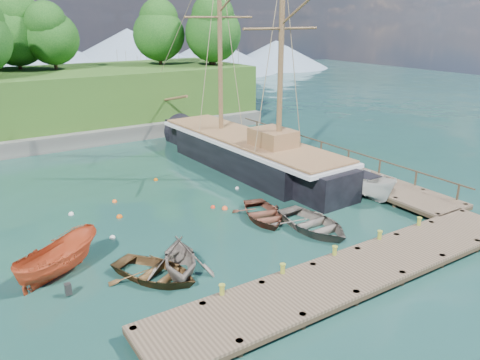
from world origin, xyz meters
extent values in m
plane|color=#153C2C|center=(0.00, 0.00, 0.00)|extent=(160.00, 160.00, 0.00)
cube|color=#4C3D30|center=(2.00, -6.50, 0.54)|extent=(20.00, 3.20, 0.12)
cube|color=#302719|center=(2.00, -6.50, 0.38)|extent=(20.00, 3.20, 0.20)
cylinder|color=#302719|center=(-7.70, -5.20, 0.05)|extent=(0.28, 0.28, 1.10)
cylinder|color=#302719|center=(11.70, -5.20, 0.05)|extent=(0.28, 0.28, 1.10)
cube|color=#4C3D30|center=(11.50, 7.00, 0.54)|extent=(3.20, 24.00, 0.12)
cube|color=#302719|center=(11.50, 7.00, 0.38)|extent=(3.20, 24.00, 0.20)
cylinder|color=#302719|center=(10.20, -4.70, 0.05)|extent=(0.28, 0.28, 1.10)
cylinder|color=#302719|center=(12.80, -4.70, 0.05)|extent=(0.28, 0.28, 1.10)
cylinder|color=#302719|center=(10.20, 18.70, 0.05)|extent=(0.28, 0.28, 1.10)
cylinder|color=#302719|center=(12.80, 18.70, 0.05)|extent=(0.28, 0.28, 1.10)
cylinder|color=olive|center=(-4.00, -5.10, 0.00)|extent=(0.26, 0.26, 0.45)
cylinder|color=olive|center=(-1.00, -5.10, 0.00)|extent=(0.26, 0.26, 0.45)
cylinder|color=olive|center=(2.00, -5.10, 0.00)|extent=(0.26, 0.26, 0.45)
cylinder|color=olive|center=(5.00, -5.10, 0.00)|extent=(0.26, 0.26, 0.45)
cylinder|color=olive|center=(8.00, -5.10, 0.00)|extent=(0.26, 0.26, 0.45)
imported|color=brown|center=(-5.35, -1.62, 0.00)|extent=(4.66, 5.13, 0.87)
imported|color=slate|center=(-4.28, -1.87, 0.00)|extent=(4.22, 4.50, 1.90)
imported|color=brown|center=(2.40, 1.07, 0.00)|extent=(4.01, 4.82, 0.86)
imported|color=#635B53|center=(3.82, -1.61, 0.00)|extent=(3.47, 4.80, 0.98)
imported|color=#C24923|center=(-8.83, 1.02, 0.00)|extent=(4.75, 3.71, 1.74)
imported|color=silver|center=(10.00, 0.50, 0.00)|extent=(2.44, 5.23, 1.95)
cube|color=black|center=(6.96, 9.57, 0.69)|extent=(5.17, 14.27, 2.93)
cube|color=black|center=(6.57, 18.62, 0.69)|extent=(2.70, 4.53, 2.63)
cube|color=black|center=(7.30, 1.53, 0.69)|extent=(3.35, 3.75, 2.78)
cube|color=silver|center=(6.96, 9.57, 2.13)|extent=(5.41, 18.69, 0.25)
cube|color=brown|center=(6.96, 9.57, 2.38)|extent=(4.98, 18.27, 0.12)
cube|color=brown|center=(7.09, 6.56, 2.98)|extent=(2.41, 3.09, 1.20)
cylinder|color=brown|center=(6.42, 22.12, 3.58)|extent=(0.53, 6.90, 1.69)
cylinder|color=brown|center=(6.80, 13.19, 10.15)|extent=(0.36, 0.36, 15.55)
cylinder|color=brown|center=(7.11, 5.95, 9.53)|extent=(0.36, 0.36, 14.30)
cylinder|color=#8C7A59|center=(6.55, 19.15, 10.47)|extent=(0.51, 10.74, 9.03)
sphere|color=silver|center=(-5.67, 3.33, 0.00)|extent=(0.30, 0.30, 0.30)
sphere|color=#EC580D|center=(-4.45, 5.74, 0.00)|extent=(0.35, 0.35, 0.35)
sphere|color=red|center=(0.81, 4.09, 0.00)|extent=(0.29, 0.29, 0.29)
sphere|color=silver|center=(3.83, 6.09, 0.00)|extent=(0.28, 0.28, 0.28)
sphere|color=#FC5C1A|center=(-3.91, 8.23, 0.00)|extent=(0.31, 0.31, 0.31)
sphere|color=#DA5D08|center=(-0.10, 10.68, 0.00)|extent=(0.30, 0.30, 0.30)
sphere|color=silver|center=(-6.70, 7.66, 0.00)|extent=(0.32, 0.32, 0.32)
sphere|color=#F95424|center=(1.30, 3.51, 0.00)|extent=(0.36, 0.36, 0.36)
cube|color=#474744|center=(-8.00, 24.00, 0.60)|extent=(50.00, 4.00, 1.40)
cylinder|color=#382616|center=(13.91, 26.65, 6.70)|extent=(0.36, 0.36, 1.40)
sphere|color=#104112|center=(13.91, 26.65, 9.30)|extent=(6.00, 6.00, 6.00)
cylinder|color=#382616|center=(-1.61, 31.21, 6.70)|extent=(0.36, 0.36, 1.40)
sphere|color=#104112|center=(-1.61, 31.21, 9.00)|extent=(5.13, 5.13, 5.13)
cylinder|color=#382616|center=(-4.58, 33.35, 6.70)|extent=(0.36, 0.36, 1.40)
sphere|color=#104112|center=(-4.58, 33.35, 9.32)|extent=(6.05, 6.05, 6.05)
cylinder|color=#382616|center=(14.09, 27.65, 6.70)|extent=(0.36, 0.36, 1.40)
sphere|color=#104112|center=(14.09, 27.65, 8.87)|extent=(4.77, 4.77, 4.77)
cylinder|color=#382616|center=(9.27, 30.39, 6.70)|extent=(0.36, 0.36, 1.40)
sphere|color=#104112|center=(9.27, 30.39, 9.14)|extent=(5.55, 5.55, 5.55)
cylinder|color=#382616|center=(-5.73, 38.37, 6.70)|extent=(0.36, 0.36, 1.40)
cone|color=#728CA5|center=(20.00, 70.00, 4.50)|extent=(36.00, 36.00, 9.00)
cone|color=#728CA5|center=(38.00, 70.00, 3.50)|extent=(28.00, 28.00, 7.00)
cone|color=#728CA5|center=(5.00, 70.00, 4.00)|extent=(32.00, 32.00, 8.00)
cone|color=#728CA5|center=(55.00, 70.00, 3.00)|extent=(24.00, 24.00, 6.00)
camera|label=1|loc=(-12.01, -18.83, 10.90)|focal=35.00mm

